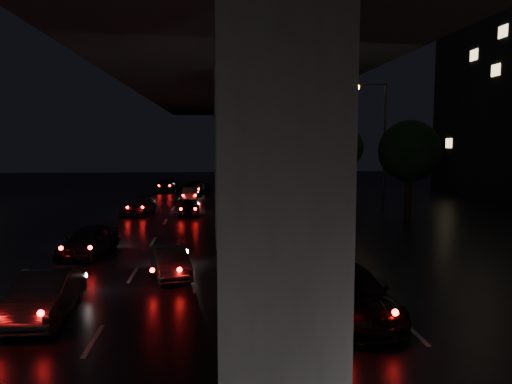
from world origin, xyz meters
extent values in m
plane|color=black|center=(0.00, 0.00, 0.00)|extent=(120.00, 120.00, 0.00)
cube|color=#353538|center=(0.00, -10.00, 4.00)|extent=(2.00, 2.00, 8.00)
cube|color=#353538|center=(0.00, 5.00, 4.00)|extent=(2.00, 2.00, 8.00)
cube|color=#353538|center=(0.00, 20.00, 4.00)|extent=(2.00, 2.00, 8.00)
cube|color=#353538|center=(0.00, 35.00, 4.00)|extent=(2.00, 2.00, 8.00)
cube|color=black|center=(0.00, 5.00, 8.75)|extent=(12.00, 80.00, 1.50)
cube|color=#353538|center=(-5.80, 5.00, 10.00)|extent=(0.40, 80.00, 1.00)
cube|color=#353538|center=(5.80, 5.00, 10.00)|extent=(0.40, 80.00, 1.00)
cube|color=#353538|center=(0.00, 5.00, 0.42)|extent=(0.45, 70.00, 0.85)
cylinder|color=black|center=(11.00, 12.00, 1.40)|extent=(0.44, 0.44, 2.80)
sphere|color=black|center=(11.00, 12.00, 4.22)|extent=(3.80, 3.80, 3.80)
cylinder|color=black|center=(11.00, 28.00, 1.40)|extent=(0.44, 0.44, 2.80)
sphere|color=black|center=(11.00, 28.00, 4.22)|extent=(3.80, 3.80, 3.80)
cylinder|color=#2D2D33|center=(11.50, 18.00, 4.50)|extent=(0.18, 0.18, 9.00)
cube|color=#2D2D33|center=(10.40, 18.00, 8.90)|extent=(2.40, 0.10, 0.10)
sphere|color=gold|center=(9.30, 18.00, 8.70)|extent=(0.44, 0.44, 0.44)
imported|color=black|center=(2.68, -4.84, 0.66)|extent=(2.23, 4.67, 1.31)
imported|color=black|center=(-5.71, -4.18, 0.64)|extent=(1.41, 3.88, 1.27)
imported|color=#252528|center=(-2.64, -0.23, 0.53)|extent=(1.82, 3.39, 1.06)
imported|color=black|center=(-6.33, 3.17, 0.65)|extent=(2.21, 4.04, 1.30)
imported|color=#262528|center=(-6.04, 15.32, 0.56)|extent=(2.27, 4.11, 1.13)
imported|color=black|center=(-2.68, 14.48, 0.53)|extent=(1.26, 3.12, 1.06)
imported|color=#625B54|center=(-2.98, 22.04, 0.56)|extent=(1.21, 3.39, 1.12)
imported|color=black|center=(-2.91, 26.19, 0.65)|extent=(3.10, 5.01, 1.29)
imported|color=black|center=(-5.66, 30.33, 0.59)|extent=(2.35, 4.41, 1.18)
camera|label=1|loc=(-1.03, -17.97, 4.85)|focal=35.00mm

